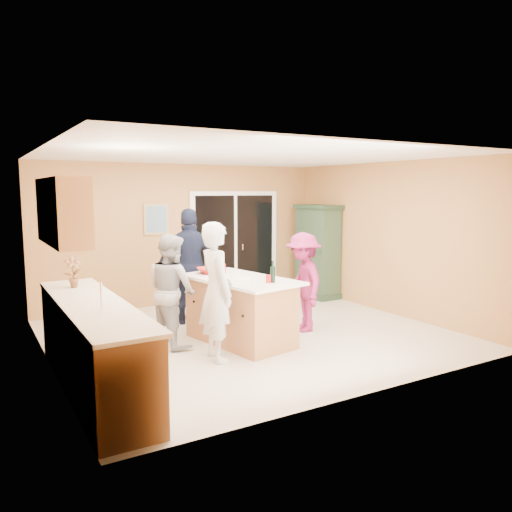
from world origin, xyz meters
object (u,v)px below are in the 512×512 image
kitchen_island (240,312)px  woman_magenta (303,282)px  green_hutch (317,252)px  woman_navy (191,266)px  woman_grey (172,290)px  woman_white (216,292)px

kitchen_island → woman_magenta: (1.10, 0.04, 0.32)m
kitchen_island → woman_magenta: 1.15m
green_hutch → woman_navy: (-2.97, -0.60, 0.02)m
kitchen_island → woman_grey: size_ratio=1.22×
woman_grey → woman_magenta: bearing=-110.8°
woman_grey → woman_magenta: 2.00m
kitchen_island → woman_white: woman_white is taller
woman_grey → kitchen_island: bearing=-122.7°
kitchen_island → woman_white: size_ratio=1.09×
kitchen_island → woman_navy: woman_navy is taller
woman_white → woman_grey: 0.87m
woman_magenta → woman_navy: bearing=-120.9°
woman_navy → woman_magenta: woman_navy is taller
woman_navy → woman_grey: bearing=71.6°
green_hutch → woman_grey: bearing=-156.6°
kitchen_island → green_hutch: (2.79, 1.91, 0.47)m
green_hutch → kitchen_island: bearing=-145.6°
kitchen_island → woman_white: (-0.60, -0.49, 0.44)m
green_hutch → woman_white: bearing=-144.6°
green_hutch → woman_grey: 4.00m
kitchen_island → woman_grey: (-0.88, 0.32, 0.34)m
kitchen_island → green_hutch: bearing=23.6°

